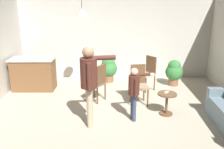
{
  "coord_description": "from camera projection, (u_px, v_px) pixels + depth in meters",
  "views": [
    {
      "loc": [
        -0.18,
        -4.87,
        2.54
      ],
      "look_at": [
        -0.15,
        0.16,
        1.0
      ],
      "focal_mm": 38.7,
      "sensor_mm": 36.0,
      "label": 1
    }
  ],
  "objects": [
    {
      "name": "spare_remote_on_table",
      "position": [
        166.0,
        92.0,
        5.52
      ],
      "size": [
        0.12,
        0.11,
        0.04
      ],
      "primitive_type": "cube",
      "rotation": [
        0.0,
        0.0,
        2.25
      ],
      "color": "white",
      "rests_on": "side_table_by_couch"
    },
    {
      "name": "dining_chair_near_wall",
      "position": [
        148.0,
        72.0,
        7.07
      ],
      "size": [
        0.59,
        0.59,
        1.0
      ],
      "rotation": [
        0.0,
        0.0,
        2.22
      ],
      "color": "brown",
      "rests_on": "ground"
    },
    {
      "name": "kitchen_counter",
      "position": [
        34.0,
        74.0,
        7.11
      ],
      "size": [
        1.26,
        0.66,
        0.95
      ],
      "color": "brown",
      "rests_on": "ground"
    },
    {
      "name": "person_adult",
      "position": [
        90.0,
        78.0,
        4.84
      ],
      "size": [
        0.81,
        0.57,
        1.7
      ],
      "rotation": [
        0.0,
        0.0,
        -1.43
      ],
      "color": "tan",
      "rests_on": "ground"
    },
    {
      "name": "side_table_by_couch",
      "position": [
        167.0,
        101.0,
        5.55
      ],
      "size": [
        0.44,
        0.44,
        0.52
      ],
      "color": "brown",
      "rests_on": "ground"
    },
    {
      "name": "dining_chair_by_counter",
      "position": [
        98.0,
        81.0,
        6.24
      ],
      "size": [
        0.58,
        0.58,
        1.0
      ],
      "rotation": [
        0.0,
        0.0,
        1.0
      ],
      "color": "brown",
      "rests_on": "ground"
    },
    {
      "name": "ground",
      "position": [
        119.0,
        119.0,
        5.4
      ],
      "size": [
        7.68,
        7.68,
        0.0
      ],
      "primitive_type": "plane",
      "color": "#B2A893"
    },
    {
      "name": "ceiling_light_pendant",
      "position": [
        82.0,
        12.0,
        6.31
      ],
      "size": [
        0.32,
        0.32,
        0.55
      ],
      "color": "silver"
    },
    {
      "name": "potted_plant_by_wall",
      "position": [
        174.0,
        71.0,
        7.46
      ],
      "size": [
        0.53,
        0.53,
        0.81
      ],
      "color": "brown",
      "rests_on": "ground"
    },
    {
      "name": "dining_chair_centre_back",
      "position": [
        139.0,
        83.0,
        6.13
      ],
      "size": [
        0.47,
        0.47,
        1.0
      ],
      "rotation": [
        0.0,
        0.0,
        3.28
      ],
      "color": "brown",
      "rests_on": "ground"
    },
    {
      "name": "potted_plant_corner",
      "position": [
        109.0,
        68.0,
        7.78
      ],
      "size": [
        0.56,
        0.56,
        0.86
      ],
      "color": "brown",
      "rests_on": "ground"
    },
    {
      "name": "wall_back",
      "position": [
        116.0,
        38.0,
        8.07
      ],
      "size": [
        6.4,
        0.1,
        2.7
      ],
      "primitive_type": "cube",
      "color": "beige",
      "rests_on": "ground"
    },
    {
      "name": "person_child",
      "position": [
        134.0,
        88.0,
        5.17
      ],
      "size": [
        0.58,
        0.42,
        1.2
      ],
      "rotation": [
        0.0,
        0.0,
        -1.37
      ],
      "color": "#384260",
      "rests_on": "ground"
    }
  ]
}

